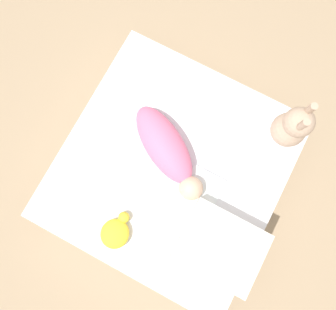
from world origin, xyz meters
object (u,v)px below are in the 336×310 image
object	(u,v)px
swaddled_baby	(167,150)
pillow	(220,246)
turtle_plush	(116,232)
bunny_plush	(292,127)

from	to	relation	value
swaddled_baby	pillow	bearing A→B (deg)	-2.90
pillow	turtle_plush	distance (m)	0.49
pillow	bunny_plush	xyz separation A→B (m)	(0.64, -0.04, 0.07)
swaddled_baby	turtle_plush	size ratio (longest dim) A/B	2.74
swaddled_baby	pillow	world-z (taller)	swaddled_baby
bunny_plush	turtle_plush	world-z (taller)	bunny_plush
swaddled_baby	pillow	xyz separation A→B (m)	(-0.28, -0.42, -0.01)
turtle_plush	pillow	bearing A→B (deg)	-69.66
pillow	swaddled_baby	bearing A→B (deg)	56.25
bunny_plush	turtle_plush	bearing A→B (deg)	148.16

